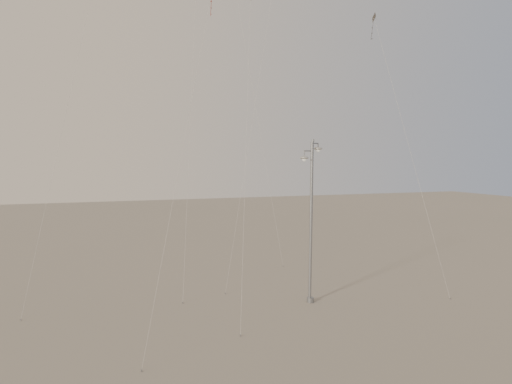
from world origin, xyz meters
name	(u,v)px	position (x,y,z in m)	size (l,w,h in m)	color
ground	(324,330)	(0.00, 0.00, 0.00)	(160.00, 160.00, 0.00)	gray
street_lamp	(311,216)	(1.48, 4.55, 5.21)	(1.56, 0.81, 9.78)	gray
kite_1	(250,30)	(0.15, 11.63, 17.65)	(6.05, 14.39, 23.01)	#2A2723
kite_3	(201,49)	(-5.02, 5.07, 14.59)	(5.94, 8.98, 18.94)	maroon
kite_4	(387,68)	(9.40, 8.46, 15.04)	(0.75, 8.45, 19.37)	#2A2723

